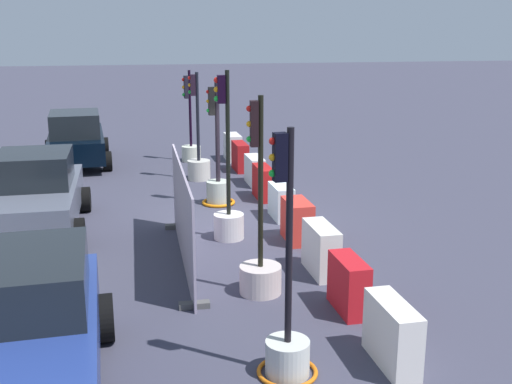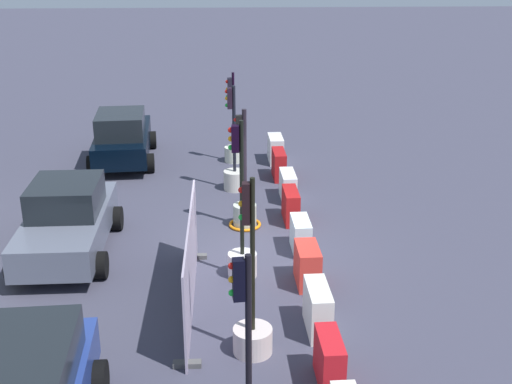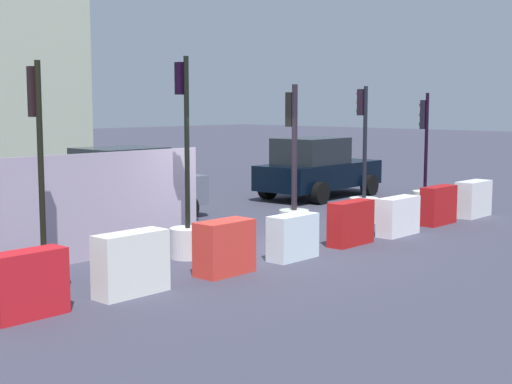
# 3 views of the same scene
# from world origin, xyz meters

# --- Properties ---
(ground_plane) EXTENTS (120.00, 120.00, 0.00)m
(ground_plane) POSITION_xyz_m (0.00, 0.00, 0.00)
(ground_plane) COLOR #3D3D4F
(traffic_light_1) EXTENTS (0.72, 0.72, 3.37)m
(traffic_light_1) POSITION_xyz_m (-4.14, 0.12, 0.54)
(traffic_light_1) COLOR beige
(traffic_light_1) RESTS_ON ground_plane
(traffic_light_2) EXTENTS (0.64, 0.64, 3.57)m
(traffic_light_2) POSITION_xyz_m (-1.22, 0.23, 0.65)
(traffic_light_2) COLOR silver
(traffic_light_2) RESTS_ON ground_plane
(traffic_light_3) EXTENTS (0.85, 0.85, 3.13)m
(traffic_light_3) POSITION_xyz_m (1.51, 0.09, 0.53)
(traffic_light_3) COLOR #B0B9AA
(traffic_light_3) RESTS_ON ground_plane
(traffic_light_4) EXTENTS (0.67, 0.67, 3.14)m
(traffic_light_4) POSITION_xyz_m (4.22, 0.31, 0.55)
(traffic_light_4) COLOR beige
(traffic_light_4) RESTS_ON ground_plane
(traffic_light_5) EXTENTS (0.63, 0.63, 3.01)m
(traffic_light_5) POSITION_xyz_m (6.86, 0.30, 0.56)
(traffic_light_5) COLOR silver
(traffic_light_5) RESTS_ON ground_plane
(construction_barrier_1) EXTENTS (1.00, 0.41, 0.88)m
(construction_barrier_1) POSITION_xyz_m (-5.08, -1.13, 0.44)
(construction_barrier_1) COLOR red
(construction_barrier_1) RESTS_ON ground_plane
(construction_barrier_2) EXTENTS (1.14, 0.44, 0.91)m
(construction_barrier_2) POSITION_xyz_m (-3.48, -1.15, 0.46)
(construction_barrier_2) COLOR white
(construction_barrier_2) RESTS_ON ground_plane
(construction_barrier_3) EXTENTS (1.01, 0.51, 0.87)m
(construction_barrier_3) POSITION_xyz_m (-1.64, -1.17, 0.44)
(construction_barrier_3) COLOR red
(construction_barrier_3) RESTS_ON ground_plane
(construction_barrier_4) EXTENTS (1.00, 0.44, 0.80)m
(construction_barrier_4) POSITION_xyz_m (-0.01, -1.21, 0.40)
(construction_barrier_4) COLOR silver
(construction_barrier_4) RESTS_ON ground_plane
(construction_barrier_5) EXTENTS (1.10, 0.40, 0.86)m
(construction_barrier_5) POSITION_xyz_m (1.78, -1.14, 0.43)
(construction_barrier_5) COLOR #AF1617
(construction_barrier_5) RESTS_ON ground_plane
(construction_barrier_6) EXTENTS (1.12, 0.43, 0.80)m
(construction_barrier_6) POSITION_xyz_m (3.34, -1.21, 0.40)
(construction_barrier_6) COLOR white
(construction_barrier_6) RESTS_ON ground_plane
(construction_barrier_7) EXTENTS (1.09, 0.40, 0.88)m
(construction_barrier_7) POSITION_xyz_m (5.17, -1.09, 0.44)
(construction_barrier_7) COLOR #AD1518
(construction_barrier_7) RESTS_ON ground_plane
(construction_barrier_8) EXTENTS (1.11, 0.49, 0.88)m
(construction_barrier_8) POSITION_xyz_m (6.78, -1.11, 0.44)
(construction_barrier_8) COLOR silver
(construction_barrier_8) RESTS_ON ground_plane
(car_grey_saloon) EXTENTS (4.24, 2.21, 1.74)m
(car_grey_saloon) POSITION_xyz_m (0.16, 4.32, 0.83)
(car_grey_saloon) COLOR slate
(car_grey_saloon) RESTS_ON ground_plane
(car_black_sedan) EXTENTS (4.33, 2.33, 1.76)m
(car_black_sedan) POSITION_xyz_m (7.02, 4.00, 0.85)
(car_black_sedan) COLOR black
(car_black_sedan) RESTS_ON ground_plane
(site_fence_panel) EXTENTS (4.67, 0.50, 1.89)m
(site_fence_panel) POSITION_xyz_m (-2.43, 1.29, 0.91)
(site_fence_panel) COLOR #A295AC
(site_fence_panel) RESTS_ON ground_plane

